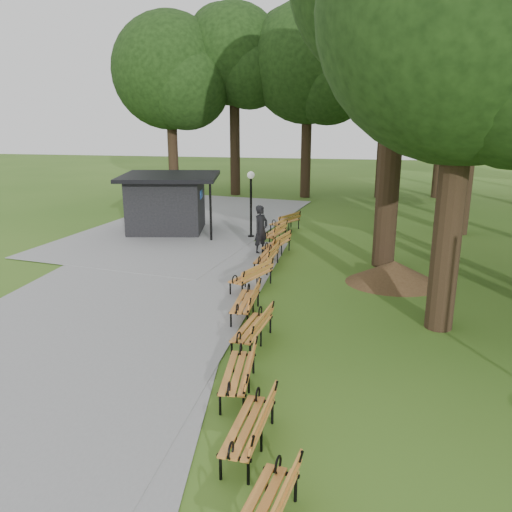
% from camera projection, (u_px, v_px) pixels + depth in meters
% --- Properties ---
extents(ground, '(100.00, 100.00, 0.00)m').
position_uv_depth(ground, '(226.00, 363.00, 11.65)').
color(ground, '#375F1B').
rests_on(ground, ground).
extents(path, '(12.00, 38.00, 0.06)m').
position_uv_depth(path, '(115.00, 304.00, 15.12)').
color(path, gray).
rests_on(path, ground).
extents(person, '(0.75, 0.83, 1.90)m').
position_uv_depth(person, '(261.00, 230.00, 20.27)').
color(person, black).
rests_on(person, ground).
extents(kiosk, '(4.76, 4.29, 2.66)m').
position_uv_depth(kiosk, '(166.00, 203.00, 23.79)').
color(kiosk, black).
rests_on(kiosk, ground).
extents(lamp_post, '(0.32, 0.32, 2.92)m').
position_uv_depth(lamp_post, '(251.00, 190.00, 22.39)').
color(lamp_post, black).
rests_on(lamp_post, ground).
extents(dirt_mound, '(2.59, 2.59, 0.76)m').
position_uv_depth(dirt_mound, '(394.00, 272.00, 16.87)').
color(dirt_mound, '#47301C').
rests_on(dirt_mound, ground).
extents(bench_0, '(0.99, 1.99, 0.88)m').
position_uv_depth(bench_0, '(262.00, 512.00, 6.77)').
color(bench_0, '#CB772E').
rests_on(bench_0, ground).
extents(bench_1, '(0.80, 1.95, 0.88)m').
position_uv_depth(bench_1, '(248.00, 426.00, 8.59)').
color(bench_1, '#CB772E').
rests_on(bench_1, ground).
extents(bench_2, '(0.75, 1.94, 0.88)m').
position_uv_depth(bench_2, '(238.00, 373.00, 10.34)').
color(bench_2, '#CB772E').
rests_on(bench_2, ground).
extents(bench_3, '(0.90, 1.97, 0.88)m').
position_uv_depth(bench_3, '(252.00, 328.00, 12.43)').
color(bench_3, '#CB772E').
rests_on(bench_3, ground).
extents(bench_4, '(0.64, 1.90, 0.88)m').
position_uv_depth(bench_4, '(245.00, 302.00, 14.13)').
color(bench_4, '#CB772E').
rests_on(bench_4, ground).
extents(bench_5, '(1.34, 2.00, 0.88)m').
position_uv_depth(bench_5, '(251.00, 276.00, 16.30)').
color(bench_5, '#CB772E').
rests_on(bench_5, ground).
extents(bench_6, '(0.82, 1.95, 0.88)m').
position_uv_depth(bench_6, '(266.00, 257.00, 18.39)').
color(bench_6, '#CB772E').
rests_on(bench_6, ground).
extents(bench_7, '(1.12, 2.00, 0.88)m').
position_uv_depth(bench_7, '(276.00, 244.00, 20.15)').
color(bench_7, '#CB772E').
rests_on(bench_7, ground).
extents(bench_8, '(1.00, 1.99, 0.88)m').
position_uv_depth(bench_8, '(274.00, 233.00, 21.87)').
color(bench_8, '#CB772E').
rests_on(bench_8, ground).
extents(bench_9, '(1.47, 1.98, 0.88)m').
position_uv_depth(bench_9, '(285.00, 222.00, 24.06)').
color(bench_9, '#CB772E').
rests_on(bench_9, ground).
extents(lawn_tree_0, '(6.91, 6.91, 11.09)m').
position_uv_depth(lawn_tree_0, '(471.00, 10.00, 11.49)').
color(lawn_tree_0, black).
rests_on(lawn_tree_0, ground).
extents(lawn_tree_4, '(6.47, 6.47, 12.21)m').
position_uv_depth(lawn_tree_4, '(481.00, 23.00, 21.30)').
color(lawn_tree_4, black).
rests_on(lawn_tree_4, ground).
extents(tree_backdrop, '(37.76, 9.42, 16.34)m').
position_uv_depth(tree_backdrop, '(423.00, 61.00, 30.45)').
color(tree_backdrop, black).
rests_on(tree_backdrop, ground).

